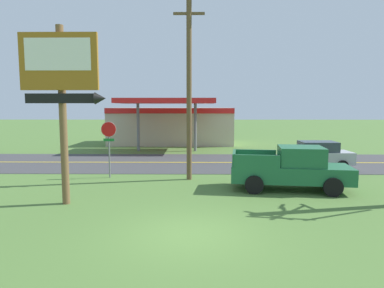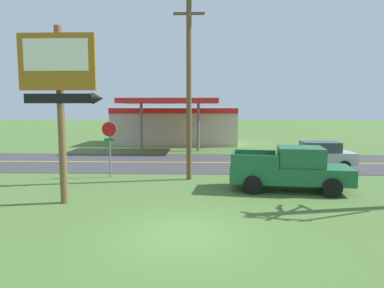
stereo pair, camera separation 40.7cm
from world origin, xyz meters
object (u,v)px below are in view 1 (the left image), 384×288
at_px(pickup_green_parked_on_lawn, 292,169).
at_px(utility_pole, 189,80).
at_px(stop_sign, 109,139).
at_px(car_silver_near_lane, 316,155).
at_px(motel_sign, 62,82).
at_px(gas_station, 172,125).

bearing_deg(pickup_green_parked_on_lawn, utility_pole, 154.91).
distance_m(stop_sign, pickup_green_parked_on_lawn, 9.28).
bearing_deg(car_silver_near_lane, motel_sign, -146.87).
bearing_deg(motel_sign, car_silver_near_lane, 33.13).
relative_size(motel_sign, gas_station, 0.56).
bearing_deg(pickup_green_parked_on_lawn, stop_sign, 163.74).
relative_size(stop_sign, gas_station, 0.25).
xyz_separation_m(stop_sign, pickup_green_parked_on_lawn, (8.85, -2.58, -1.06)).
relative_size(motel_sign, car_silver_near_lane, 1.60).
relative_size(gas_station, car_silver_near_lane, 2.86).
height_order(motel_sign, gas_station, motel_sign).
xyz_separation_m(stop_sign, car_silver_near_lane, (11.80, 2.88, -1.20)).
bearing_deg(gas_station, utility_pole, -82.90).
relative_size(motel_sign, stop_sign, 2.27).
relative_size(utility_pole, pickup_green_parked_on_lawn, 1.77).
height_order(gas_station, car_silver_near_lane, gas_station).
distance_m(motel_sign, pickup_green_parked_on_lawn, 10.23).
bearing_deg(stop_sign, motel_sign, -94.30).
xyz_separation_m(motel_sign, pickup_green_parked_on_lawn, (9.23, 2.48, -3.66)).
xyz_separation_m(gas_station, car_silver_near_lane, (9.72, -13.78, -1.11)).
height_order(stop_sign, car_silver_near_lane, stop_sign).
bearing_deg(utility_pole, stop_sign, 174.47).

